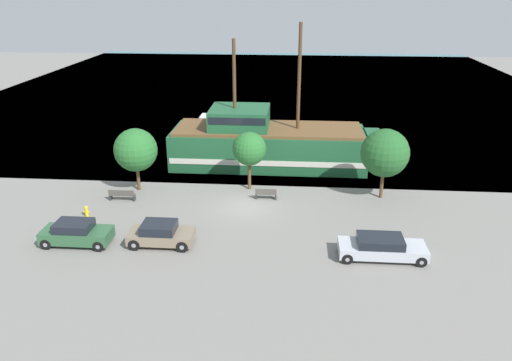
% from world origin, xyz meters
% --- Properties ---
extents(ground_plane, '(160.00, 160.00, 0.00)m').
position_xyz_m(ground_plane, '(0.00, 0.00, 0.00)').
color(ground_plane, gray).
extents(water_surface, '(80.00, 80.00, 0.00)m').
position_xyz_m(water_surface, '(0.00, 44.00, 0.00)').
color(water_surface, teal).
rests_on(water_surface, ground).
extents(pirate_ship, '(17.64, 5.64, 11.86)m').
position_xyz_m(pirate_ship, '(0.95, 8.94, 1.91)').
color(pirate_ship, '#1E5633').
rests_on(pirate_ship, water_surface).
extents(moored_boat_dockside, '(5.62, 2.47, 2.01)m').
position_xyz_m(moored_boat_dockside, '(-4.99, 17.70, 0.74)').
color(moored_boat_dockside, silver).
rests_on(moored_boat_dockside, water_surface).
extents(parked_car_curb_front, '(4.94, 1.93, 1.32)m').
position_xyz_m(parked_car_curb_front, '(8.37, -6.40, 0.66)').
color(parked_car_curb_front, '#B7BCC6').
rests_on(parked_car_curb_front, ground_plane).
extents(parked_car_curb_mid, '(3.86, 1.91, 1.40)m').
position_xyz_m(parked_car_curb_mid, '(-4.59, -5.84, 0.70)').
color(parked_car_curb_mid, '#7F705B').
rests_on(parked_car_curb_mid, ground_plane).
extents(parked_car_curb_rear, '(4.11, 1.79, 1.46)m').
position_xyz_m(parked_car_curb_rear, '(-9.67, -6.19, 0.73)').
color(parked_car_curb_rear, '#2D5B38').
rests_on(parked_car_curb_rear, ground_plane).
extents(fire_hydrant, '(0.42, 0.25, 0.76)m').
position_xyz_m(fire_hydrant, '(-10.60, -2.42, 0.41)').
color(fire_hydrant, yellow).
rests_on(fire_hydrant, ground_plane).
extents(bench_promenade_east, '(1.54, 0.45, 0.85)m').
position_xyz_m(bench_promenade_east, '(1.30, 1.38, 0.43)').
color(bench_promenade_east, '#4C4742').
rests_on(bench_promenade_east, ground_plane).
extents(bench_promenade_west, '(1.87, 0.45, 0.85)m').
position_xyz_m(bench_promenade_west, '(-9.07, 0.34, 0.44)').
color(bench_promenade_west, '#4C4742').
rests_on(bench_promenade_west, ground_plane).
extents(tree_row_east, '(3.21, 3.21, 4.79)m').
position_xyz_m(tree_row_east, '(-8.45, 2.42, 3.18)').
color(tree_row_east, brown).
rests_on(tree_row_east, ground_plane).
extents(tree_row_mideast, '(2.53, 2.53, 4.49)m').
position_xyz_m(tree_row_mideast, '(-0.07, 3.25, 3.21)').
color(tree_row_mideast, brown).
rests_on(tree_row_mideast, ground_plane).
extents(tree_row_midwest, '(3.46, 3.46, 5.17)m').
position_xyz_m(tree_row_midwest, '(9.70, 2.37, 3.43)').
color(tree_row_midwest, brown).
rests_on(tree_row_midwest, ground_plane).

